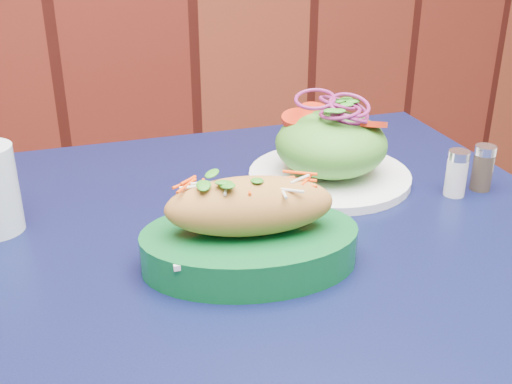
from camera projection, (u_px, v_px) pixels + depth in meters
name	position (u px, v px, depth m)	size (l,w,h in m)	color
cafe_table	(269.00, 309.00, 0.78)	(0.89, 0.89, 0.75)	black
banh_mi_basket	(250.00, 231.00, 0.69)	(0.27, 0.21, 0.11)	#0B5824
salad_plate	(331.00, 149.00, 0.89)	(0.23, 0.23, 0.13)	white
salt_shaker	(457.00, 173.00, 0.85)	(0.03, 0.03, 0.06)	white
pepper_shaker	(483.00, 168.00, 0.87)	(0.03, 0.03, 0.06)	#3F3326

